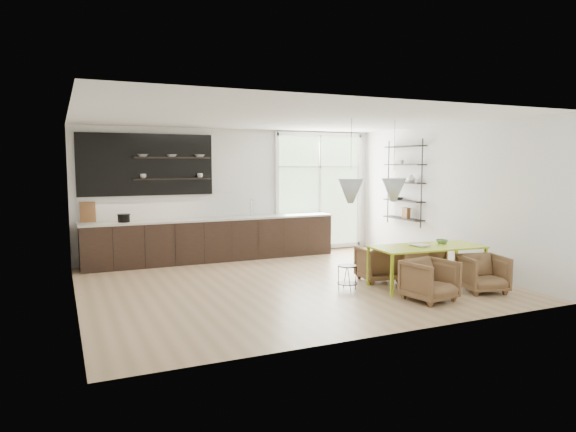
% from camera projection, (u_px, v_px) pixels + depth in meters
% --- Properties ---
extents(room, '(7.02, 6.01, 2.91)m').
position_uv_depth(room, '(293.00, 197.00, 10.20)').
color(room, tan).
rests_on(room, ground).
extents(kitchen_run, '(5.54, 0.69, 2.75)m').
position_uv_depth(kitchen_run, '(209.00, 234.00, 11.21)').
color(kitchen_run, black).
rests_on(kitchen_run, ground).
extents(right_shelving, '(0.26, 1.22, 1.90)m').
position_uv_depth(right_shelving, '(405.00, 185.00, 11.39)').
color(right_shelving, black).
rests_on(right_shelving, ground).
extents(dining_table, '(2.00, 1.02, 0.71)m').
position_uv_depth(dining_table, '(427.00, 249.00, 8.86)').
color(dining_table, '#B6D621').
rests_on(dining_table, ground).
extents(armchair_back_left, '(0.75, 0.77, 0.63)m').
position_uv_depth(armchair_back_left, '(378.00, 264.00, 9.30)').
color(armchair_back_left, olive).
rests_on(armchair_back_left, ground).
extents(armchair_back_right, '(0.79, 0.81, 0.59)m').
position_uv_depth(armchair_back_right, '(424.00, 259.00, 9.83)').
color(armchair_back_right, olive).
rests_on(armchair_back_right, ground).
extents(armchair_front_left, '(0.79, 0.81, 0.64)m').
position_uv_depth(armchair_front_left, '(430.00, 280.00, 7.96)').
color(armchair_front_left, olive).
rests_on(armchair_front_left, ground).
extents(armchair_front_right, '(0.81, 0.82, 0.62)m').
position_uv_depth(armchair_front_right, '(483.00, 273.00, 8.50)').
color(armchair_front_right, olive).
rests_on(armchair_front_right, ground).
extents(wire_stool, '(0.34, 0.34, 0.43)m').
position_uv_depth(wire_stool, '(347.00, 274.00, 8.61)').
color(wire_stool, black).
rests_on(wire_stool, ground).
extents(table_book, '(0.26, 0.33, 0.03)m').
position_uv_depth(table_book, '(414.00, 246.00, 8.80)').
color(table_book, white).
rests_on(table_book, dining_table).
extents(table_bowl, '(0.26, 0.26, 0.07)m').
position_uv_depth(table_bowl, '(442.00, 242.00, 9.15)').
color(table_bowl, '#638B57').
rests_on(table_bowl, dining_table).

